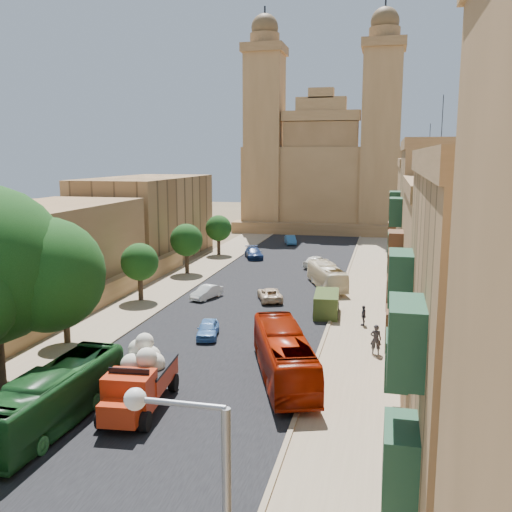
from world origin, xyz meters
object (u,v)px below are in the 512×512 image
at_px(olive_pickup, 326,304).
at_px(pedestrian_c, 364,316).
at_px(street_tree_d, 219,228).
at_px(red_truck, 139,378).
at_px(bus_red_east, 284,355).
at_px(car_white_a, 207,292).
at_px(pedestrian_a, 376,339).
at_px(church, 324,174).
at_px(car_cream, 270,294).
at_px(car_dkblue, 254,253).
at_px(bus_cream_east, 327,276).
at_px(car_white_b, 316,261).
at_px(street_tree_c, 186,240).
at_px(car_blue_b, 290,240).
at_px(bus_green_north, 54,397).
at_px(street_tree_b, 140,262).
at_px(car_blue_a, 208,329).
at_px(street_tree_a, 65,300).

relative_size(olive_pickup, pedestrian_c, 2.84).
height_order(street_tree_d, red_truck, street_tree_d).
height_order(bus_red_east, car_white_a, bus_red_east).
bearing_deg(pedestrian_a, church, -79.21).
height_order(car_cream, car_dkblue, car_dkblue).
relative_size(bus_cream_east, car_white_b, 2.02).
distance_m(street_tree_c, olive_pickup, 21.20).
bearing_deg(car_dkblue, street_tree_c, -137.43).
bearing_deg(red_truck, car_white_b, 83.92).
xyz_separation_m(car_white_b, pedestrian_a, (7.26, -27.92, 0.28)).
bearing_deg(red_truck, church, 89.37).
xyz_separation_m(car_white_a, car_dkblue, (-0.54, 20.68, 0.09)).
relative_size(street_tree_d, car_blue_b, 1.32).
height_order(bus_green_north, car_blue_b, bus_green_north).
xyz_separation_m(street_tree_b, car_blue_a, (9.00, -8.71, -2.80)).
bearing_deg(olive_pickup, pedestrian_a, -64.61).
distance_m(car_blue_a, pedestrian_c, 11.77).
relative_size(car_blue_a, car_dkblue, 0.76).
xyz_separation_m(street_tree_d, car_blue_b, (7.54, 10.76, -2.79)).
bearing_deg(bus_cream_east, car_white_b, -98.34).
distance_m(street_tree_c, car_blue_a, 22.78).
xyz_separation_m(street_tree_a, street_tree_c, (0.00, 24.00, 0.61)).
bearing_deg(bus_green_north, car_dkblue, 92.09).
height_order(street_tree_a, car_cream, street_tree_a).
distance_m(street_tree_b, car_cream, 11.76).
height_order(church, car_white_a, church).
bearing_deg(car_cream, car_blue_a, 59.13).
bearing_deg(car_dkblue, pedestrian_c, -82.46).
distance_m(red_truck, olive_pickup, 20.77).
bearing_deg(car_cream, bus_cream_east, -145.75).
xyz_separation_m(street_tree_c, car_white_b, (13.31, 6.33, -2.92)).
distance_m(red_truck, car_dkblue, 43.07).
height_order(street_tree_d, car_dkblue, street_tree_d).
relative_size(street_tree_b, olive_pickup, 1.15).
bearing_deg(car_cream, street_tree_b, -7.92).
xyz_separation_m(church, bus_red_east, (5.57, -69.69, -8.08)).
distance_m(street_tree_a, car_cream, 18.34).
distance_m(bus_red_east, car_white_a, 19.59).
distance_m(street_tree_d, pedestrian_c, 33.80).
xyz_separation_m(car_cream, car_dkblue, (-6.16, 20.07, 0.11)).
distance_m(car_blue_a, car_dkblue, 31.38).
bearing_deg(pedestrian_c, bus_green_north, -27.12).
bearing_deg(car_blue_a, bus_cream_east, 57.16).
bearing_deg(street_tree_c, bus_red_east, -60.11).
distance_m(bus_red_east, car_white_b, 33.49).
bearing_deg(street_tree_b, red_truck, -65.82).
relative_size(car_dkblue, car_blue_b, 1.20).
height_order(street_tree_b, bus_red_east, street_tree_b).
distance_m(red_truck, car_blue_b, 55.24).
height_order(street_tree_a, pedestrian_c, street_tree_a).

